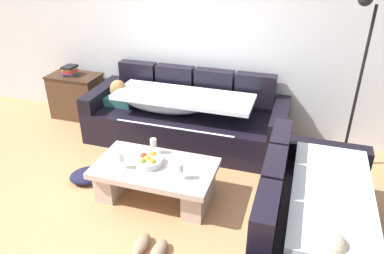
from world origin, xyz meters
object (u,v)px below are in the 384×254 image
couch_along_wall (183,118)px  floor_lamp (356,75)px  coffee_table (155,177)px  wine_glass_near_left (120,158)px  book_stack_on_cabinet (70,70)px  wine_glass_near_right (180,168)px  crumpled_garment (88,175)px  fruit_bowl (148,161)px  side_cabinet (77,96)px  open_magazine (182,168)px  couch_near_window (313,224)px  pair_of_shoes (150,248)px  wine_glass_far_back (153,143)px

couch_along_wall → floor_lamp: size_ratio=1.29×
coffee_table → wine_glass_near_left: size_ratio=7.23×
book_stack_on_cabinet → wine_glass_near_left: bearing=-44.6°
couch_along_wall → wine_glass_near_left: bearing=-97.6°
wine_glass_near_right → crumpled_garment: bearing=171.6°
couch_along_wall → wine_glass_near_right: (0.43, -1.33, 0.17)m
fruit_bowl → side_cabinet: (-1.76, 1.43, -0.10)m
coffee_table → floor_lamp: floor_lamp is taller
floor_lamp → open_magazine: bearing=-143.2°
coffee_table → wine_glass_near_left: 0.41m
couch_near_window → floor_lamp: size_ratio=0.96×
couch_along_wall → couch_near_window: bearing=-43.2°
side_cabinet → floor_lamp: bearing=-4.0°
wine_glass_near_right → side_cabinet: 2.65m
couch_near_window → pair_of_shoes: (-1.29, -0.38, -0.29)m
open_magazine → pair_of_shoes: (-0.04, -0.75, -0.34)m
couch_near_window → pair_of_shoes: size_ratio=6.31×
couch_near_window → wine_glass_near_right: size_ratio=11.27×
side_cabinet → floor_lamp: size_ratio=0.37×
floor_lamp → crumpled_garment: 3.05m
couch_near_window → wine_glass_far_back: 1.73m
coffee_table → crumpled_garment: coffee_table is taller
fruit_bowl → crumpled_garment: size_ratio=0.70×
book_stack_on_cabinet → crumpled_garment: 1.86m
coffee_table → crumpled_garment: bearing=177.1°
fruit_bowl → book_stack_on_cabinet: book_stack_on_cabinet is taller
wine_glass_far_back → crumpled_garment: size_ratio=0.42×
wine_glass_far_back → crumpled_garment: (-0.72, -0.18, -0.44)m
wine_glass_near_right → floor_lamp: floor_lamp is taller
wine_glass_near_right → couch_near_window: bearing=-10.0°
couch_near_window → pair_of_shoes: bearing=106.3°
side_cabinet → book_stack_on_cabinet: bearing=-177.1°
couch_along_wall → book_stack_on_cabinet: 1.81m
couch_along_wall → side_cabinet: size_ratio=3.48×
side_cabinet → pair_of_shoes: bearing=-46.1°
fruit_bowl → couch_along_wall: bearing=92.5°
fruit_bowl → wine_glass_near_right: wine_glass_near_right is taller
couch_near_window → couch_along_wall: bearing=46.8°
couch_along_wall → pair_of_shoes: couch_along_wall is taller
couch_along_wall → fruit_bowl: (0.05, -1.20, 0.10)m
side_cabinet → fruit_bowl: bearing=-39.0°
side_cabinet → pair_of_shoes: size_ratio=2.43×
couch_along_wall → wine_glass_near_left: size_ratio=15.10×
couch_along_wall → crumpled_garment: 1.39m
fruit_bowl → wine_glass_far_back: wine_glass_far_back is taller
couch_along_wall → wine_glass_far_back: 1.00m
couch_near_window → side_cabinet: (-3.35, 1.77, -0.01)m
couch_near_window → wine_glass_near_right: bearing=80.0°
couch_along_wall → open_magazine: (0.39, -1.17, 0.06)m
wine_glass_near_left → book_stack_on_cabinet: (-1.58, 1.56, 0.21)m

